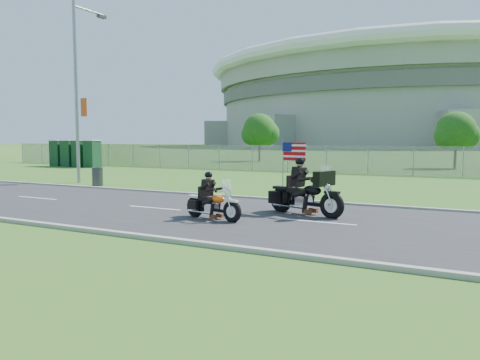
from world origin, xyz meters
The scene contains 16 objects.
ground centered at (0.00, 0.00, 0.00)m, with size 420.00×420.00×0.00m, color #25591B.
road centered at (0.00, 0.00, 0.02)m, with size 120.00×8.00×0.04m, color #28282B.
curb_north centered at (0.00, 4.05, 0.05)m, with size 120.00×0.18×0.12m, color #9E9B93.
curb_south centered at (0.00, -4.05, 0.05)m, with size 120.00×0.18×0.12m, color #9E9B93.
fence centered at (-5.00, 20.00, 1.00)m, with size 60.00×0.03×2.00m, color gray.
stadium centered at (-20.00, 170.00, 15.58)m, with size 140.40×140.40×29.20m.
streetlight centered at (-11.98, 6.22, 5.64)m, with size 0.90×2.46×10.00m.
porta_toilet_a centered at (-22.00, 17.00, 1.15)m, with size 1.10×1.10×2.30m, color #11381E.
porta_toilet_b centered at (-23.40, 17.00, 1.15)m, with size 1.10×1.10×2.30m, color #11381E.
porta_toilet_c centered at (-24.80, 17.00, 1.15)m, with size 1.10×1.10×2.30m, color #11381E.
porta_toilet_d centered at (-26.20, 17.00, 1.15)m, with size 1.10×1.10×2.30m, color #11381E.
tree_fence_near centered at (6.04, 30.04, 2.97)m, with size 3.52×3.28×4.75m.
tree_fence_mid centered at (-13.95, 34.04, 3.30)m, with size 3.96×3.69×5.30m.
motorcycle_lead centered at (0.96, -0.99, 0.47)m, with size 2.18×0.83×1.48m.
motorcycle_follow centered at (3.18, 1.10, 0.64)m, with size 2.75×1.24×2.33m.
trash_can centered at (-9.77, 5.17, 0.48)m, with size 0.55×0.55×0.95m, color #3E3E43.
Camera 1 is at (8.21, -12.99, 2.45)m, focal length 35.00 mm.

